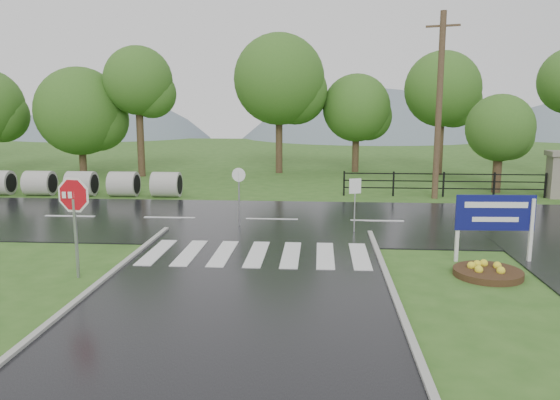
{
  "coord_description": "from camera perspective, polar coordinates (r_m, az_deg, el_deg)",
  "views": [
    {
      "loc": [
        1.8,
        -10.4,
        4.39
      ],
      "look_at": [
        0.61,
        6.0,
        1.5
      ],
      "focal_mm": 35.0,
      "sensor_mm": 36.0,
      "label": 1
    }
  ],
  "objects": [
    {
      "name": "ground",
      "position": [
        11.43,
        -5.35,
        -12.66
      ],
      "size": [
        120.0,
        120.0,
        0.0
      ],
      "primitive_type": "plane",
      "color": "#325D1F",
      "rests_on": "ground"
    },
    {
      "name": "hills",
      "position": [
        78.01,
        5.29,
        -4.87
      ],
      "size": [
        102.0,
        48.0,
        48.0
      ],
      "color": "slate",
      "rests_on": "ground"
    },
    {
      "name": "reg_sign_round",
      "position": [
        19.65,
        -4.31,
        1.1
      ],
      "size": [
        0.5,
        0.1,
        2.15
      ],
      "color": "#939399",
      "rests_on": "ground"
    },
    {
      "name": "pillar_west",
      "position": [
        28.86,
        27.0,
        2.49
      ],
      "size": [
        1.0,
        1.0,
        2.24
      ],
      "color": "gray",
      "rests_on": "ground"
    },
    {
      "name": "estate_billboard",
      "position": [
        16.32,
        21.56,
        -1.58
      ],
      "size": [
        2.19,
        0.15,
        1.92
      ],
      "color": "silver",
      "rests_on": "ground"
    },
    {
      "name": "fence_west",
      "position": [
        27.31,
        16.72,
        1.83
      ],
      "size": [
        9.58,
        0.08,
        1.2
      ],
      "color": "black",
      "rests_on": "ground"
    },
    {
      "name": "treeline",
      "position": [
        34.69,
        2.82,
        2.69
      ],
      "size": [
        83.2,
        5.2,
        10.0
      ],
      "color": "#2E5C1C",
      "rests_on": "ground"
    },
    {
      "name": "utility_pole_east",
      "position": [
        26.47,
        16.28,
        9.45
      ],
      "size": [
        1.47,
        0.57,
        8.53
      ],
      "color": "#473523",
      "rests_on": "ground"
    },
    {
      "name": "flower_bed",
      "position": [
        15.2,
        20.9,
        -6.99
      ],
      "size": [
        1.75,
        1.75,
        0.35
      ],
      "color": "#332111",
      "rests_on": "ground"
    },
    {
      "name": "main_road",
      "position": [
        20.95,
        -0.86,
        -2.13
      ],
      "size": [
        90.0,
        8.0,
        0.04
      ],
      "primitive_type": "cube",
      "color": "black",
      "rests_on": "ground"
    },
    {
      "name": "crosswalk",
      "position": [
        16.1,
        -2.42,
        -5.64
      ],
      "size": [
        6.5,
        2.8,
        0.02
      ],
      "color": "silver",
      "rests_on": "ground"
    },
    {
      "name": "culvert_pipes",
      "position": [
        29.07,
        -23.82,
        1.63
      ],
      "size": [
        13.9,
        1.2,
        1.2
      ],
      "color": "#9E9B93",
      "rests_on": "ground"
    },
    {
      "name": "stop_sign",
      "position": [
        14.63,
        -20.74,
        -0.39
      ],
      "size": [
        1.21,
        0.27,
        2.77
      ],
      "color": "#939399",
      "rests_on": "ground"
    },
    {
      "name": "reg_sign_small",
      "position": [
        18.79,
        7.84,
        0.63
      ],
      "size": [
        0.41,
        0.14,
        1.9
      ],
      "color": "#939399",
      "rests_on": "ground"
    },
    {
      "name": "entrance_tree_left",
      "position": [
        29.31,
        22.0,
        6.96
      ],
      "size": [
        3.33,
        3.33,
        4.91
      ],
      "color": "#3D2B1C",
      "rests_on": "ground"
    }
  ]
}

